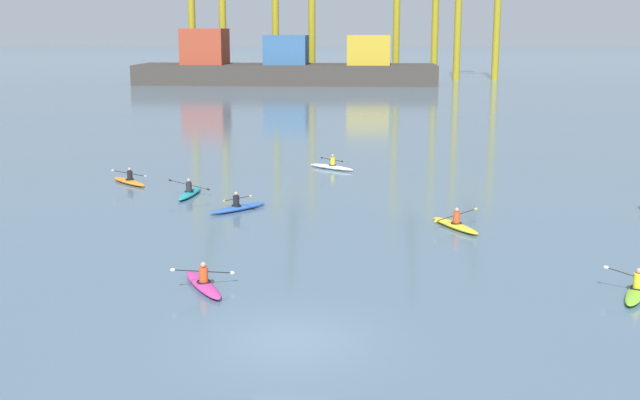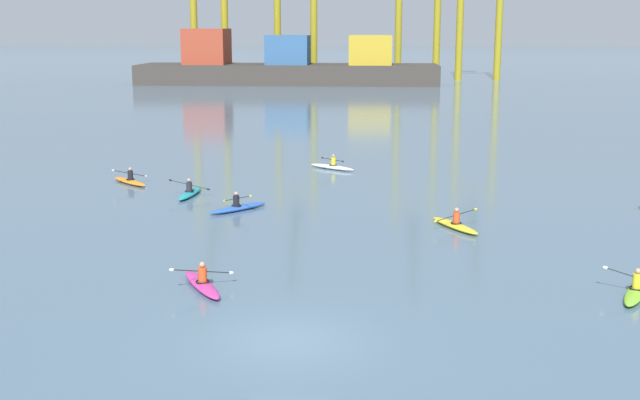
{
  "view_description": "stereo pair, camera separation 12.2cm",
  "coord_description": "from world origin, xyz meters",
  "px_view_note": "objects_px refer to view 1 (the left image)",
  "views": [
    {
      "loc": [
        2.09,
        -21.6,
        8.63
      ],
      "look_at": [
        -0.14,
        16.44,
        0.6
      ],
      "focal_mm": 45.75,
      "sensor_mm": 36.0,
      "label": 1
    },
    {
      "loc": [
        2.22,
        -21.6,
        8.63
      ],
      "look_at": [
        -0.14,
        16.44,
        0.6
      ],
      "focal_mm": 45.75,
      "sensor_mm": 36.0,
      "label": 2
    }
  ],
  "objects_px": {
    "kayak_yellow": "(455,225)",
    "kayak_magenta": "(203,283)",
    "container_barge": "(285,66)",
    "kayak_lime": "(638,290)",
    "kayak_white": "(332,166)",
    "kayak_orange": "(129,181)",
    "kayak_blue": "(238,207)",
    "kayak_teal": "(190,193)"
  },
  "relations": [
    {
      "from": "kayak_yellow",
      "to": "kayak_magenta",
      "type": "height_order",
      "value": "same"
    },
    {
      "from": "kayak_yellow",
      "to": "container_barge",
      "type": "bearing_deg",
      "value": 100.26
    },
    {
      "from": "kayak_yellow",
      "to": "kayak_lime",
      "type": "distance_m",
      "value": 10.23
    },
    {
      "from": "container_barge",
      "to": "kayak_white",
      "type": "bearing_deg",
      "value": -82.13
    },
    {
      "from": "container_barge",
      "to": "kayak_yellow",
      "type": "distance_m",
      "value": 96.33
    },
    {
      "from": "kayak_orange",
      "to": "kayak_white",
      "type": "relative_size",
      "value": 0.91
    },
    {
      "from": "kayak_white",
      "to": "kayak_blue",
      "type": "bearing_deg",
      "value": -108.19
    },
    {
      "from": "container_barge",
      "to": "kayak_blue",
      "type": "height_order",
      "value": "container_barge"
    },
    {
      "from": "kayak_teal",
      "to": "kayak_orange",
      "type": "height_order",
      "value": "kayak_orange"
    },
    {
      "from": "container_barge",
      "to": "kayak_lime",
      "type": "relative_size",
      "value": 14.16
    },
    {
      "from": "container_barge",
      "to": "kayak_teal",
      "type": "bearing_deg",
      "value": -87.46
    },
    {
      "from": "kayak_lime",
      "to": "kayak_magenta",
      "type": "relative_size",
      "value": 1.02
    },
    {
      "from": "kayak_white",
      "to": "kayak_blue",
      "type": "relative_size",
      "value": 1.06
    },
    {
      "from": "kayak_teal",
      "to": "kayak_blue",
      "type": "height_order",
      "value": "same"
    },
    {
      "from": "kayak_magenta",
      "to": "kayak_teal",
      "type": "bearing_deg",
      "value": 103.91
    },
    {
      "from": "kayak_teal",
      "to": "kayak_yellow",
      "type": "distance_m",
      "value": 14.66
    },
    {
      "from": "kayak_teal",
      "to": "kayak_lime",
      "type": "height_order",
      "value": "same"
    },
    {
      "from": "container_barge",
      "to": "kayak_lime",
      "type": "height_order",
      "value": "container_barge"
    },
    {
      "from": "kayak_lime",
      "to": "kayak_magenta",
      "type": "height_order",
      "value": "same"
    },
    {
      "from": "kayak_orange",
      "to": "kayak_yellow",
      "type": "bearing_deg",
      "value": -28.67
    },
    {
      "from": "kayak_blue",
      "to": "kayak_lime",
      "type": "xyz_separation_m",
      "value": [
        15.21,
        -11.85,
        0.0
      ]
    },
    {
      "from": "container_barge",
      "to": "kayak_teal",
      "type": "xyz_separation_m",
      "value": [
        3.92,
        -88.43,
        -2.64
      ]
    },
    {
      "from": "kayak_teal",
      "to": "container_barge",
      "type": "bearing_deg",
      "value": 92.54
    },
    {
      "from": "kayak_yellow",
      "to": "kayak_blue",
      "type": "distance_m",
      "value": 10.56
    },
    {
      "from": "kayak_orange",
      "to": "kayak_lime",
      "type": "relative_size",
      "value": 0.85
    },
    {
      "from": "kayak_blue",
      "to": "kayak_lime",
      "type": "distance_m",
      "value": 19.28
    },
    {
      "from": "container_barge",
      "to": "kayak_blue",
      "type": "bearing_deg",
      "value": -85.63
    },
    {
      "from": "kayak_yellow",
      "to": "kayak_magenta",
      "type": "distance_m",
      "value": 13.06
    },
    {
      "from": "container_barge",
      "to": "kayak_orange",
      "type": "xyz_separation_m",
      "value": [
        -0.22,
        -85.26,
        -2.64
      ]
    },
    {
      "from": "kayak_yellow",
      "to": "kayak_white",
      "type": "relative_size",
      "value": 1.06
    },
    {
      "from": "container_barge",
      "to": "kayak_magenta",
      "type": "xyz_separation_m",
      "value": [
        7.73,
        -103.8,
        -2.64
      ]
    },
    {
      "from": "container_barge",
      "to": "kayak_magenta",
      "type": "height_order",
      "value": "container_barge"
    },
    {
      "from": "kayak_orange",
      "to": "kayak_yellow",
      "type": "relative_size",
      "value": 0.86
    },
    {
      "from": "kayak_orange",
      "to": "kayak_white",
      "type": "height_order",
      "value": "kayak_orange"
    },
    {
      "from": "kayak_white",
      "to": "kayak_magenta",
      "type": "relative_size",
      "value": 0.95
    },
    {
      "from": "kayak_orange",
      "to": "kayak_yellow",
      "type": "xyz_separation_m",
      "value": [
        17.37,
        -9.5,
        -0.0
      ]
    },
    {
      "from": "kayak_blue",
      "to": "kayak_lime",
      "type": "bearing_deg",
      "value": -37.92
    },
    {
      "from": "kayak_teal",
      "to": "kayak_lime",
      "type": "relative_size",
      "value": 1.03
    },
    {
      "from": "kayak_white",
      "to": "kayak_blue",
      "type": "distance_m",
      "value": 12.8
    },
    {
      "from": "container_barge",
      "to": "kayak_lime",
      "type": "bearing_deg",
      "value": -77.9
    },
    {
      "from": "kayak_white",
      "to": "kayak_lime",
      "type": "relative_size",
      "value": 0.93
    },
    {
      "from": "kayak_yellow",
      "to": "kayak_white",
      "type": "distance_m",
      "value": 16.32
    }
  ]
}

